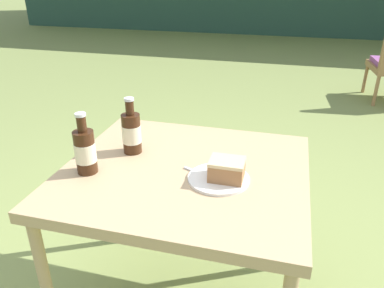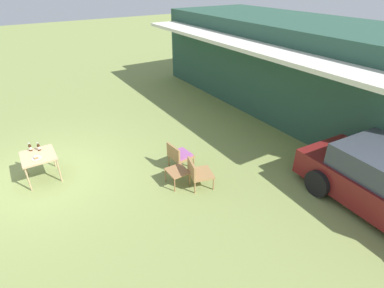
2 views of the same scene
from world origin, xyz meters
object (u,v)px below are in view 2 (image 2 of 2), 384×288
(wicker_chair_cushioned, at_px, (179,155))
(wicker_chair_plain, at_px, (198,172))
(cake_on_plate, at_px, (36,157))
(cola_bottle_near, at_px, (39,147))
(garden_side_table, at_px, (177,172))
(cola_bottle_far, at_px, (30,148))
(patio_table, at_px, (39,157))

(wicker_chair_cushioned, xyz_separation_m, wicker_chair_plain, (0.94, -0.02, 0.00))
(cake_on_plate, xyz_separation_m, cola_bottle_near, (-0.38, 0.12, 0.05))
(cake_on_plate, bearing_deg, wicker_chair_cushioned, 68.10)
(garden_side_table, height_order, cola_bottle_far, cola_bottle_far)
(garden_side_table, xyz_separation_m, cake_on_plate, (-1.89, -2.83, 0.37))
(wicker_chair_cushioned, relative_size, cola_bottle_near, 3.31)
(cake_on_plate, distance_m, cola_bottle_near, 0.40)
(wicker_chair_plain, bearing_deg, cola_bottle_far, 65.62)
(wicker_chair_cushioned, bearing_deg, patio_table, 60.62)
(garden_side_table, distance_m, patio_table, 3.46)
(wicker_chair_plain, xyz_separation_m, cola_bottle_near, (-2.62, -3.09, 0.36))
(patio_table, xyz_separation_m, cola_bottle_near, (-0.23, 0.07, 0.15))
(patio_table, relative_size, cake_on_plate, 4.10)
(garden_side_table, relative_size, cake_on_plate, 2.46)
(wicker_chair_plain, relative_size, cake_on_plate, 3.46)
(cake_on_plate, bearing_deg, garden_side_table, 56.31)
(garden_side_table, xyz_separation_m, cola_bottle_far, (-2.36, -2.90, 0.42))
(wicker_chair_cushioned, distance_m, wicker_chair_plain, 0.94)
(patio_table, bearing_deg, wicker_chair_plain, 52.94)
(wicker_chair_cushioned, distance_m, patio_table, 3.50)
(patio_table, bearing_deg, garden_side_table, 53.81)
(wicker_chair_plain, bearing_deg, wicker_chair_cushioned, 14.06)
(cola_bottle_near, bearing_deg, cola_bottle_far, -116.20)
(cola_bottle_near, height_order, cola_bottle_far, same)
(garden_side_table, distance_m, cola_bottle_far, 3.76)
(garden_side_table, relative_size, cola_bottle_far, 2.35)
(cola_bottle_near, distance_m, cola_bottle_far, 0.21)
(wicker_chair_plain, distance_m, cola_bottle_near, 4.07)
(wicker_chair_cushioned, height_order, cola_bottle_far, cola_bottle_far)
(wicker_chair_cushioned, xyz_separation_m, cola_bottle_far, (-1.77, -3.29, 0.36))
(garden_side_table, height_order, cake_on_plate, cake_on_plate)
(wicker_chair_plain, bearing_deg, patio_table, 68.19)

